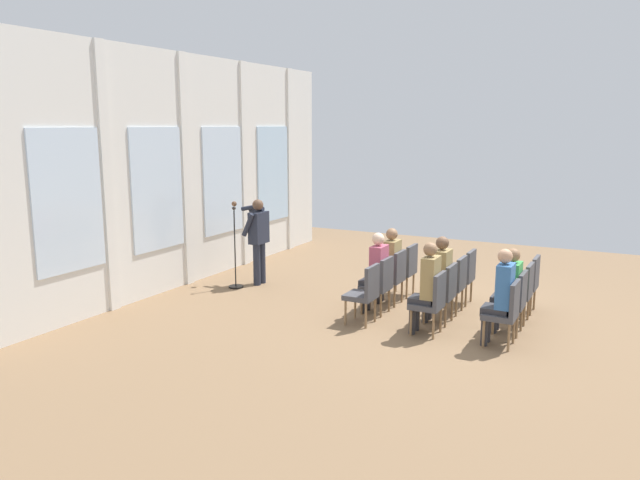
{
  "coord_description": "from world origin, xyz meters",
  "views": [
    {
      "loc": [
        -9.34,
        -2.47,
        3.05
      ],
      "look_at": [
        0.12,
        2.48,
        1.04
      ],
      "focal_mm": 34.56,
      "sensor_mm": 36.0,
      "label": 1
    }
  ],
  "objects_px": {
    "chair_r2_c2": "(521,289)",
    "chair_r1_c0": "(432,300)",
    "chair_r1_c1": "(444,290)",
    "chair_r2_c3": "(528,280)",
    "audience_r1_c1": "(439,275)",
    "chair_r1_c3": "(464,273)",
    "chair_r0_c2": "(394,274)",
    "chair_r1_c2": "(454,281)",
    "mic_stand": "(235,270)",
    "chair_r0_c3": "(406,267)",
    "audience_r0_c2": "(389,262)",
    "chair_r0_c0": "(365,291)",
    "audience_r2_c1": "(509,286)",
    "chair_r2_c1": "(514,299)",
    "audience_r2_c0": "(501,293)",
    "speaker": "(258,235)",
    "chair_r0_c1": "(380,282)",
    "chair_r2_c0": "(506,310)",
    "audience_r0_c1": "(376,269)",
    "audience_r1_c0": "(427,284)"
  },
  "relations": [
    {
      "from": "speaker",
      "to": "chair_r0_c2",
      "type": "distance_m",
      "value": 2.85
    },
    {
      "from": "audience_r0_c2",
      "to": "chair_r2_c3",
      "type": "height_order",
      "value": "audience_r0_c2"
    },
    {
      "from": "audience_r1_c1",
      "to": "chair_r1_c3",
      "type": "distance_m",
      "value": 1.24
    },
    {
      "from": "chair_r0_c0",
      "to": "audience_r1_c0",
      "type": "height_order",
      "value": "audience_r1_c0"
    },
    {
      "from": "chair_r1_c3",
      "to": "chair_r2_c1",
      "type": "relative_size",
      "value": 1.0
    },
    {
      "from": "mic_stand",
      "to": "audience_r2_c1",
      "type": "bearing_deg",
      "value": -93.06
    },
    {
      "from": "audience_r0_c1",
      "to": "chair_r2_c1",
      "type": "xyz_separation_m",
      "value": [
        -0.0,
        -2.19,
        -0.21
      ]
    },
    {
      "from": "chair_r0_c0",
      "to": "chair_r2_c3",
      "type": "distance_m",
      "value": 2.79
    },
    {
      "from": "chair_r1_c1",
      "to": "chair_r2_c3",
      "type": "height_order",
      "value": "same"
    },
    {
      "from": "chair_r1_c0",
      "to": "chair_r2_c0",
      "type": "xyz_separation_m",
      "value": [
        0.0,
        -1.06,
        0.0
      ]
    },
    {
      "from": "chair_r0_c0",
      "to": "audience_r2_c1",
      "type": "xyz_separation_m",
      "value": [
        0.61,
        -2.03,
        0.18
      ]
    },
    {
      "from": "audience_r2_c0",
      "to": "chair_r1_c0",
      "type": "bearing_deg",
      "value": 90.0
    },
    {
      "from": "chair_r0_c0",
      "to": "audience_r2_c1",
      "type": "bearing_deg",
      "value": -73.32
    },
    {
      "from": "audience_r2_c1",
      "to": "chair_r2_c3",
      "type": "bearing_deg",
      "value": -3.93
    },
    {
      "from": "audience_r0_c2",
      "to": "chair_r1_c2",
      "type": "distance_m",
      "value": 1.15
    },
    {
      "from": "audience_r2_c0",
      "to": "audience_r2_c1",
      "type": "relative_size",
      "value": 1.08
    },
    {
      "from": "chair_r1_c0",
      "to": "speaker",
      "type": "bearing_deg",
      "value": 71.29
    },
    {
      "from": "audience_r2_c1",
      "to": "chair_r0_c0",
      "type": "bearing_deg",
      "value": 106.68
    },
    {
      "from": "chair_r0_c3",
      "to": "chair_r2_c2",
      "type": "xyz_separation_m",
      "value": [
        -0.61,
        -2.11,
        0.0
      ]
    },
    {
      "from": "chair_r2_c2",
      "to": "chair_r1_c0",
      "type": "bearing_deg",
      "value": 139.02
    },
    {
      "from": "mic_stand",
      "to": "chair_r1_c2",
      "type": "distance_m",
      "value": 4.13
    },
    {
      "from": "speaker",
      "to": "chair_r2_c2",
      "type": "relative_size",
      "value": 1.76
    },
    {
      "from": "chair_r0_c0",
      "to": "chair_r1_c0",
      "type": "bearing_deg",
      "value": -90.0
    },
    {
      "from": "mic_stand",
      "to": "audience_r0_c2",
      "type": "relative_size",
      "value": 1.17
    },
    {
      "from": "mic_stand",
      "to": "chair_r0_c0",
      "type": "distance_m",
      "value": 3.18
    },
    {
      "from": "chair_r1_c3",
      "to": "audience_r2_c0",
      "type": "xyz_separation_m",
      "value": [
        -1.82,
        -0.98,
        0.23
      ]
    },
    {
      "from": "mic_stand",
      "to": "chair_r1_c1",
      "type": "bearing_deg",
      "value": -93.78
    },
    {
      "from": "audience_r0_c1",
      "to": "audience_r1_c0",
      "type": "relative_size",
      "value": 0.97
    },
    {
      "from": "chair_r0_c2",
      "to": "chair_r1_c2",
      "type": "relative_size",
      "value": 1.0
    },
    {
      "from": "chair_r2_c0",
      "to": "chair_r2_c2",
      "type": "xyz_separation_m",
      "value": [
        1.22,
        0.0,
        0.0
      ]
    },
    {
      "from": "chair_r0_c2",
      "to": "chair_r2_c1",
      "type": "bearing_deg",
      "value": -106.05
    },
    {
      "from": "chair_r2_c1",
      "to": "chair_r2_c2",
      "type": "distance_m",
      "value": 0.61
    },
    {
      "from": "chair_r1_c2",
      "to": "chair_r2_c3",
      "type": "bearing_deg",
      "value": -60.08
    },
    {
      "from": "audience_r1_c0",
      "to": "chair_r2_c2",
      "type": "relative_size",
      "value": 1.47
    },
    {
      "from": "audience_r0_c2",
      "to": "chair_r1_c1",
      "type": "bearing_deg",
      "value": -118.13
    },
    {
      "from": "chair_r1_c2",
      "to": "chair_r0_c1",
      "type": "bearing_deg",
      "value": 119.92
    },
    {
      "from": "audience_r1_c0",
      "to": "chair_r2_c3",
      "type": "relative_size",
      "value": 1.47
    },
    {
      "from": "mic_stand",
      "to": "chair_r2_c0",
      "type": "bearing_deg",
      "value": -99.66
    },
    {
      "from": "speaker",
      "to": "audience_r0_c2",
      "type": "height_order",
      "value": "speaker"
    },
    {
      "from": "mic_stand",
      "to": "audience_r0_c2",
      "type": "distance_m",
      "value": 3.02
    },
    {
      "from": "chair_r1_c1",
      "to": "chair_r2_c3",
      "type": "xyz_separation_m",
      "value": [
        1.22,
        -1.06,
        0.0
      ]
    },
    {
      "from": "chair_r0_c1",
      "to": "audience_r0_c1",
      "type": "relative_size",
      "value": 0.7
    },
    {
      "from": "audience_r0_c1",
      "to": "chair_r0_c2",
      "type": "xyz_separation_m",
      "value": [
        0.61,
        -0.08,
        -0.21
      ]
    },
    {
      "from": "mic_stand",
      "to": "chair_r1_c2",
      "type": "xyz_separation_m",
      "value": [
        0.34,
        -4.11,
        0.2
      ]
    },
    {
      "from": "chair_r1_c3",
      "to": "chair_r2_c2",
      "type": "height_order",
      "value": "same"
    },
    {
      "from": "chair_r1_c1",
      "to": "audience_r2_c0",
      "type": "bearing_deg",
      "value": -121.86
    },
    {
      "from": "mic_stand",
      "to": "chair_r0_c3",
      "type": "xyz_separation_m",
      "value": [
        0.94,
        -3.05,
        0.2
      ]
    },
    {
      "from": "audience_r0_c2",
      "to": "audience_r2_c0",
      "type": "xyz_separation_m",
      "value": [
        -1.22,
        -2.11,
        0.03
      ]
    },
    {
      "from": "chair_r2_c0",
      "to": "audience_r2_c1",
      "type": "relative_size",
      "value": 0.73
    },
    {
      "from": "audience_r2_c1",
      "to": "chair_r1_c2",
      "type": "bearing_deg",
      "value": 58.0
    }
  ]
}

